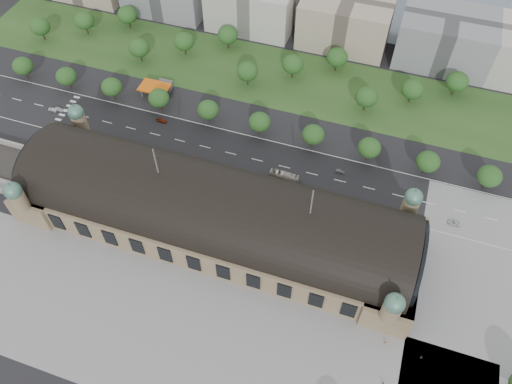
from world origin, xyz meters
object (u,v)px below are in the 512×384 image
(traffic_car_1, at_px, (59,109))
(pedestrian_1, at_px, (383,383))
(parked_car_3, at_px, (117,155))
(pedestrian_0, at_px, (386,343))
(bus_east, at_px, (284,176))
(bus_mid, at_px, (237,173))
(parked_car_2, at_px, (132,151))
(traffic_car_0, at_px, (52,109))
(traffic_car_6, at_px, (454,223))
(parked_car_0, at_px, (65,139))
(traffic_car_5, at_px, (340,172))
(parked_car_6, at_px, (197,170))
(bus_west, at_px, (187,160))
(pedestrian_2, at_px, (421,357))
(traffic_car_3, at_px, (162,121))
(parked_car_4, at_px, (148,155))
(petrol_station, at_px, (160,86))
(parked_car_1, at_px, (132,151))
(traffic_car_4, at_px, (286,176))
(parked_car_5, at_px, (125,157))

(traffic_car_1, distance_m, pedestrian_1, 180.19)
(parked_car_3, bearing_deg, pedestrian_0, 46.94)
(traffic_car_1, height_order, bus_east, bus_east)
(bus_mid, bearing_deg, bus_east, -80.89)
(parked_car_2, distance_m, pedestrian_1, 134.77)
(traffic_car_0, bearing_deg, bus_mid, 85.13)
(traffic_car_6, distance_m, bus_mid, 87.36)
(parked_car_0, relative_size, bus_mid, 0.38)
(parked_car_0, relative_size, parked_car_3, 1.13)
(traffic_car_5, height_order, traffic_car_6, traffic_car_6)
(parked_car_6, distance_m, bus_west, 6.47)
(bus_mid, relative_size, pedestrian_2, 7.00)
(traffic_car_6, xyz_separation_m, pedestrian_1, (-15.57, -68.85, 0.20))
(traffic_car_5, distance_m, pedestrian_1, 86.29)
(traffic_car_3, height_order, parked_car_4, parked_car_4)
(parked_car_0, xyz_separation_m, bus_mid, (78.86, 4.54, 0.92))
(petrol_station, distance_m, parked_car_4, 42.38)
(bus_west, bearing_deg, pedestrian_1, -129.03)
(parked_car_1, relative_size, parked_car_3, 1.45)
(traffic_car_4, relative_size, parked_car_4, 0.94)
(petrol_station, distance_m, traffic_car_0, 50.54)
(parked_car_3, relative_size, bus_mid, 0.33)
(traffic_car_6, distance_m, bus_west, 109.85)
(traffic_car_0, distance_m, parked_car_0, 21.19)
(bus_east, bearing_deg, bus_west, 97.41)
(pedestrian_2, bearing_deg, traffic_car_3, 60.52)
(petrol_station, distance_m, parked_car_5, 44.51)
(parked_car_5, bearing_deg, traffic_car_3, 143.59)
(parked_car_0, distance_m, pedestrian_1, 162.19)
(bus_east, bearing_deg, pedestrian_2, -131.54)
(traffic_car_0, bearing_deg, petrol_station, 125.39)
(pedestrian_0, bearing_deg, parked_car_0, 178.65)
(traffic_car_0, height_order, pedestrian_0, pedestrian_0)
(traffic_car_4, bearing_deg, parked_car_3, -73.54)
(pedestrian_2, bearing_deg, petrol_station, 56.39)
(traffic_car_0, distance_m, traffic_car_4, 114.00)
(petrol_station, relative_size, bus_west, 1.08)
(traffic_car_5, height_order, pedestrian_2, pedestrian_2)
(parked_car_1, relative_size, parked_car_2, 1.17)
(traffic_car_6, distance_m, parked_car_0, 166.34)
(parked_car_2, distance_m, bus_east, 66.73)
(traffic_car_0, relative_size, parked_car_4, 0.90)
(parked_car_3, bearing_deg, parked_car_4, 83.89)
(traffic_car_5, relative_size, traffic_car_6, 0.82)
(traffic_car_4, bearing_deg, bus_east, -24.35)
(parked_car_2, height_order, bus_east, bus_east)
(traffic_car_1, distance_m, pedestrian_0, 173.79)
(parked_car_0, height_order, pedestrian_1, pedestrian_1)
(petrol_station, height_order, traffic_car_5, petrol_station)
(petrol_station, bearing_deg, bus_mid, -35.96)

